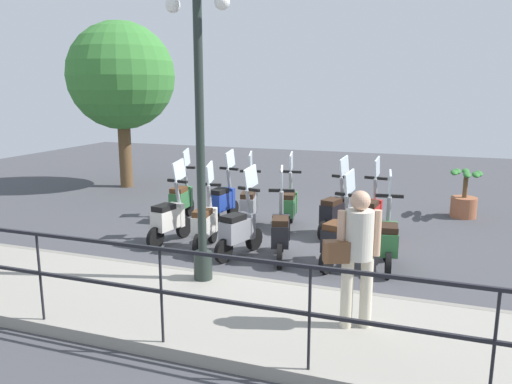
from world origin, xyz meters
name	(u,v)px	position (x,y,z in m)	size (l,w,h in m)	color
ground_plane	(278,243)	(0.00, 0.00, 0.00)	(28.00, 28.00, 0.00)	#424247
promenade_walkway	(205,309)	(-3.15, 0.00, 0.07)	(2.20, 20.00, 0.15)	gray
fence_railing	(161,276)	(-4.20, 0.00, 0.91)	(0.04, 16.03, 1.07)	black
lamp_post_near	(200,148)	(-2.40, 0.38, 2.03)	(0.26, 0.90, 4.25)	#232D28
pedestrian_with_bag	(357,249)	(-3.16, -1.88, 1.08)	(0.47, 0.61, 1.59)	beige
tree_large	(121,76)	(3.74, 5.77, 3.15)	(2.99, 2.99, 4.67)	brown
potted_palm	(464,198)	(3.23, -3.34, 0.45)	(1.06, 0.66, 1.05)	#9E5B3D
scooter_near_0	(388,240)	(-0.69, -2.03, 0.48)	(1.23, 0.44, 1.54)	black
scooter_near_1	(339,237)	(-0.83, -1.28, 0.48)	(1.20, 0.53, 1.54)	black
scooter_near_2	(281,232)	(-0.84, -0.31, 0.48)	(1.21, 0.52, 1.54)	black
scooter_near_3	(239,229)	(-0.91, 0.41, 0.48)	(1.20, 0.55, 1.54)	black
scooter_near_4	(205,223)	(-0.78, 1.11, 0.48)	(1.23, 0.44, 1.54)	black
scooter_near_5	(169,218)	(-0.66, 1.89, 0.48)	(1.23, 0.47, 1.54)	black
scooter_far_0	(371,214)	(0.90, -1.58, 0.48)	(1.23, 0.44, 1.54)	black
scooter_far_1	(335,212)	(0.83, -0.90, 0.48)	(1.20, 0.54, 1.54)	black
scooter_far_2	(289,205)	(1.06, 0.10, 0.48)	(1.23, 0.46, 1.54)	black
scooter_far_3	(249,204)	(0.85, 0.89, 0.48)	(1.22, 0.50, 1.54)	black
scooter_far_4	(223,200)	(1.01, 1.54, 0.48)	(1.23, 0.44, 1.54)	black
scooter_far_5	(182,199)	(0.87, 2.44, 0.48)	(1.23, 0.44, 1.54)	black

